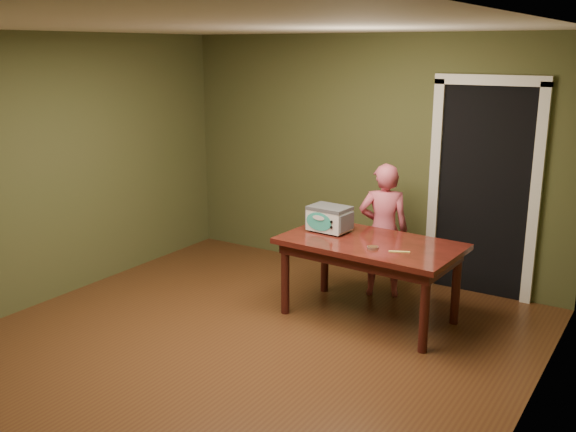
# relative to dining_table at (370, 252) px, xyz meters

# --- Properties ---
(floor) EXTENTS (5.00, 5.00, 0.00)m
(floor) POSITION_rel_dining_table_xyz_m (-0.65, -1.28, -0.65)
(floor) COLOR #4F2E16
(floor) RESTS_ON ground
(room_shell) EXTENTS (4.52, 5.02, 2.61)m
(room_shell) POSITION_rel_dining_table_xyz_m (-0.65, -1.28, 1.06)
(room_shell) COLOR #454726
(room_shell) RESTS_ON ground
(doorway) EXTENTS (1.10, 0.66, 2.25)m
(doorway) POSITION_rel_dining_table_xyz_m (0.65, 1.50, 0.41)
(doorway) COLOR black
(doorway) RESTS_ON ground
(dining_table) EXTENTS (1.64, 0.98, 0.75)m
(dining_table) POSITION_rel_dining_table_xyz_m (0.00, 0.00, 0.00)
(dining_table) COLOR #36120C
(dining_table) RESTS_ON floor
(toy_oven) EXTENTS (0.42, 0.30, 0.25)m
(toy_oven) POSITION_rel_dining_table_xyz_m (-0.47, 0.08, 0.23)
(toy_oven) COLOR #4C4F54
(toy_oven) RESTS_ON dining_table
(baking_pan) EXTENTS (0.10, 0.10, 0.02)m
(baking_pan) POSITION_rel_dining_table_xyz_m (0.11, -0.20, 0.11)
(baking_pan) COLOR silver
(baking_pan) RESTS_ON dining_table
(spatula) EXTENTS (0.17, 0.10, 0.01)m
(spatula) POSITION_rel_dining_table_xyz_m (0.35, -0.16, 0.10)
(spatula) COLOR #E2D862
(spatula) RESTS_ON dining_table
(child) EXTENTS (0.59, 0.50, 1.36)m
(child) POSITION_rel_dining_table_xyz_m (-0.14, 0.62, 0.03)
(child) COLOR #C65165
(child) RESTS_ON floor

